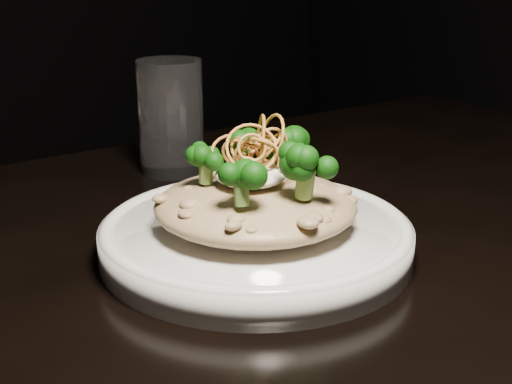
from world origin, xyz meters
TOP-DOWN VIEW (x-y plane):
  - table at (0.00, 0.00)m, footprint 1.10×0.80m
  - plate at (-0.08, 0.02)m, footprint 0.26×0.26m
  - risotto at (-0.08, 0.02)m, footprint 0.17×0.17m
  - broccoli at (-0.08, 0.02)m, footprint 0.12×0.12m
  - cheese at (-0.08, 0.02)m, footprint 0.06×0.06m
  - shallots at (-0.08, 0.02)m, footprint 0.05×0.05m
  - drinking_glass at (-0.02, 0.26)m, footprint 0.09×0.09m

SIDE VIEW (x-z plane):
  - table at x=0.00m, z-range 0.29..1.04m
  - plate at x=-0.08m, z-range 0.75..0.78m
  - risotto at x=-0.08m, z-range 0.78..0.81m
  - drinking_glass at x=-0.02m, z-range 0.75..0.88m
  - cheese at x=-0.08m, z-range 0.81..0.83m
  - broccoli at x=-0.08m, z-range 0.81..0.86m
  - shallots at x=-0.08m, z-range 0.83..0.86m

